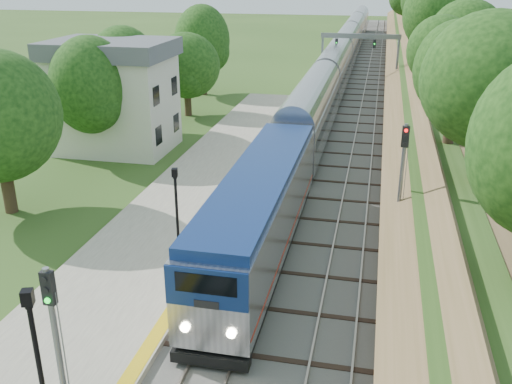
% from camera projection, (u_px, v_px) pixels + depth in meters
% --- Properties ---
extents(trackbed, '(9.50, 170.00, 0.28)m').
position_uv_depth(trackbed, '(355.00, 83.00, 67.06)').
color(trackbed, '#4C4944').
rests_on(trackbed, ground).
extents(platform, '(6.40, 68.00, 0.38)m').
position_uv_depth(platform, '(161.00, 238.00, 28.48)').
color(platform, gray).
rests_on(platform, ground).
extents(yellow_stripe, '(0.55, 68.00, 0.01)m').
position_uv_depth(yellow_stripe, '(216.00, 240.00, 27.84)').
color(yellow_stripe, gold).
rests_on(yellow_stripe, platform).
extents(embankment, '(10.64, 170.00, 11.70)m').
position_uv_depth(embankment, '(430.00, 69.00, 64.71)').
color(embankment, brown).
rests_on(embankment, ground).
extents(station_building, '(8.60, 6.60, 8.00)m').
position_uv_depth(station_building, '(114.00, 95.00, 41.49)').
color(station_building, white).
rests_on(station_building, ground).
extents(signal_gantry, '(8.40, 0.38, 6.20)m').
position_uv_depth(signal_gantry, '(360.00, 47.00, 60.66)').
color(signal_gantry, slate).
rests_on(signal_gantry, ground).
extents(trees_behind_platform, '(7.82, 53.32, 7.21)m').
position_uv_depth(trees_behind_platform, '(87.00, 124.00, 32.29)').
color(trees_behind_platform, '#332316').
rests_on(trees_behind_platform, ground).
extents(train, '(2.81, 112.83, 4.13)m').
position_uv_depth(train, '(340.00, 61.00, 68.84)').
color(train, black).
rests_on(train, trackbed).
extents(lamppost_mid, '(0.47, 0.47, 4.70)m').
position_uv_depth(lamppost_mid, '(40.00, 372.00, 15.59)').
color(lamppost_mid, black).
rests_on(lamppost_mid, platform).
extents(lamppost_far, '(0.41, 0.41, 4.15)m').
position_uv_depth(lamppost_far, '(177.00, 216.00, 25.97)').
color(lamppost_far, black).
rests_on(lamppost_far, platform).
extents(signal_platform, '(0.32, 0.25, 5.47)m').
position_uv_depth(signal_platform, '(56.00, 339.00, 14.94)').
color(signal_platform, slate).
rests_on(signal_platform, platform).
extents(signal_farside, '(0.33, 0.27, 6.10)m').
position_uv_depth(signal_farside, '(402.00, 173.00, 26.53)').
color(signal_farside, slate).
rests_on(signal_farside, ground).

